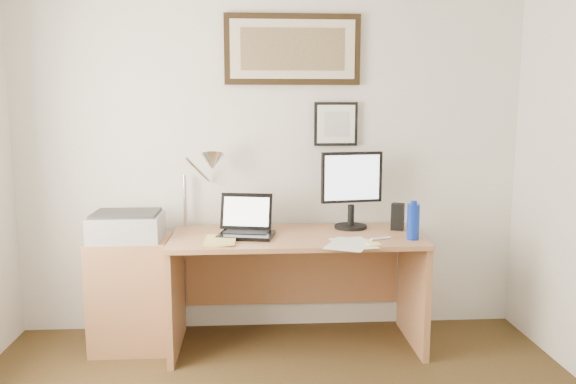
{
  "coord_description": "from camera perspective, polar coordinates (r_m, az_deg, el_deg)",
  "views": [
    {
      "loc": [
        -0.13,
        -1.89,
        1.56
      ],
      "look_at": [
        0.08,
        1.43,
        1.06
      ],
      "focal_mm": 35.0,
      "sensor_mm": 36.0,
      "label": 1
    }
  ],
  "objects": [
    {
      "name": "picture_large",
      "position": [
        3.89,
        0.47,
        14.29
      ],
      "size": [
        0.92,
        0.04,
        0.47
      ],
      "color": "black",
      "rests_on": "wall_back"
    },
    {
      "name": "book",
      "position": [
        3.47,
        -8.44,
        -4.91
      ],
      "size": [
        0.19,
        0.26,
        0.02
      ],
      "primitive_type": "imported",
      "rotation": [
        0.0,
        0.0,
        -0.01
      ],
      "color": "#DECE68",
      "rests_on": "desk"
    },
    {
      "name": "sticky_pad",
      "position": [
        3.4,
        8.69,
        -5.24
      ],
      "size": [
        0.09,
        0.09,
        0.01
      ],
      "primitive_type": "cube",
      "rotation": [
        0.0,
        0.0,
        0.16
      ],
      "color": "#FEEF78",
      "rests_on": "desk"
    },
    {
      "name": "picture_small",
      "position": [
        3.91,
        4.88,
        6.9
      ],
      "size": [
        0.3,
        0.03,
        0.3
      ],
      "color": "black",
      "rests_on": "wall_back"
    },
    {
      "name": "speaker",
      "position": [
        3.82,
        11.08,
        -2.47
      ],
      "size": [
        0.1,
        0.1,
        0.18
      ],
      "primitive_type": "cube",
      "rotation": [
        0.0,
        0.0,
        -0.42
      ],
      "color": "black",
      "rests_on": "desk"
    },
    {
      "name": "paper_sheet_a",
      "position": [
        3.42,
        6.67,
        -5.2
      ],
      "size": [
        0.27,
        0.34,
        0.0
      ],
      "primitive_type": "cube",
      "rotation": [
        0.0,
        0.0,
        0.19
      ],
      "color": "silver",
      "rests_on": "desk"
    },
    {
      "name": "desk",
      "position": [
        3.77,
        0.72,
        -7.57
      ],
      "size": [
        1.6,
        0.7,
        0.75
      ],
      "color": "#9F6842",
      "rests_on": "floor"
    },
    {
      "name": "bottle_cap",
      "position": [
        3.55,
        12.66,
        -1.05
      ],
      "size": [
        0.04,
        0.04,
        0.02
      ],
      "primitive_type": "cylinder",
      "color": "#0D2CAD",
      "rests_on": "water_bottle"
    },
    {
      "name": "lcd_monitor",
      "position": [
        3.79,
        6.48,
        0.6
      ],
      "size": [
        0.42,
        0.22,
        0.52
      ],
      "color": "black",
      "rests_on": "desk"
    },
    {
      "name": "laptop",
      "position": [
        3.61,
        -4.27,
        -3.51
      ],
      "size": [
        0.38,
        0.36,
        0.26
      ],
      "color": "black",
      "rests_on": "desk"
    },
    {
      "name": "water_bottle",
      "position": [
        3.57,
        12.59,
        -2.97
      ],
      "size": [
        0.08,
        0.08,
        0.22
      ],
      "primitive_type": "cylinder",
      "color": "#0D2CAD",
      "rests_on": "desk"
    },
    {
      "name": "paper_sheet_b",
      "position": [
        3.39,
        6.18,
        -5.29
      ],
      "size": [
        0.34,
        0.39,
        0.0
      ],
      "primitive_type": "cube",
      "rotation": [
        0.0,
        0.0,
        -0.43
      ],
      "color": "silver",
      "rests_on": "desk"
    },
    {
      "name": "side_cabinet",
      "position": [
        3.85,
        -15.57,
        -9.86
      ],
      "size": [
        0.5,
        0.4,
        0.73
      ],
      "primitive_type": "cube",
      "color": "#9F6842",
      "rests_on": "floor"
    },
    {
      "name": "desk_lamp",
      "position": [
        3.73,
        -7.96,
        2.73
      ],
      "size": [
        0.29,
        0.27,
        0.53
      ],
      "color": "silver",
      "rests_on": "desk"
    },
    {
      "name": "wall_back",
      "position": [
        3.91,
        -1.77,
        3.99
      ],
      "size": [
        3.5,
        0.02,
        2.5
      ],
      "primitive_type": "cube",
      "color": "silver",
      "rests_on": "ground"
    },
    {
      "name": "printer",
      "position": [
        3.72,
        -16.07,
        -3.32
      ],
      "size": [
        0.44,
        0.34,
        0.18
      ],
      "color": "#A6A6A9",
      "rests_on": "side_cabinet"
    },
    {
      "name": "marker_pen",
      "position": [
        3.54,
        9.41,
        -4.67
      ],
      "size": [
        0.14,
        0.06,
        0.02
      ],
      "primitive_type": "cylinder",
      "rotation": [
        0.0,
        1.57,
        0.35
      ],
      "color": "white",
      "rests_on": "desk"
    }
  ]
}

